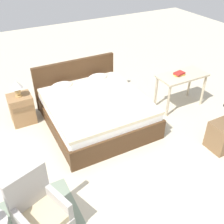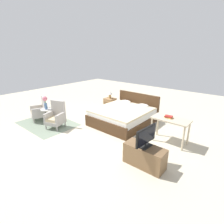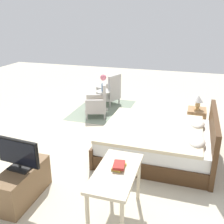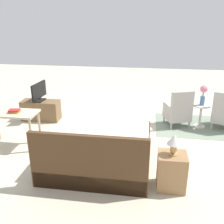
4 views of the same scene
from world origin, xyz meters
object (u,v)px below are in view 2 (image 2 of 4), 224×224
object	(u,v)px
armchair_by_window_right	(56,117)
tv_stand	(144,156)
armchair_by_window_left	(40,110)
flower_vase	(45,101)
nightstand	(110,105)
table_lamp	(110,93)
book_stack	(169,117)
bed	(124,115)
side_table	(47,115)
vanity_desk	(170,122)
tv_flatscreen	(146,137)

from	to	relation	value
armchair_by_window_right	tv_stand	world-z (taller)	armchair_by_window_right
armchair_by_window_left	armchair_by_window_right	world-z (taller)	same
armchair_by_window_right	flower_vase	distance (m)	0.71
nightstand	table_lamp	world-z (taller)	table_lamp
armchair_by_window_right	book_stack	bearing A→B (deg)	24.35
tv_stand	book_stack	distance (m)	1.55
bed	armchair_by_window_right	xyz separation A→B (m)	(-1.58, -1.82, 0.08)
flower_vase	table_lamp	world-z (taller)	flower_vase
bed	side_table	distance (m)	2.81
flower_vase	vanity_desk	size ratio (longest dim) A/B	0.46
vanity_desk	armchair_by_window_left	bearing A→B (deg)	-161.55
armchair_by_window_right	tv_stand	bearing A→B (deg)	1.16
armchair_by_window_right	vanity_desk	xyz separation A→B (m)	(3.45, 1.51, 0.25)
vanity_desk	nightstand	bearing A→B (deg)	162.38
nightstand	tv_flatscreen	distance (m)	4.00
bed	book_stack	bearing A→B (deg)	-9.48
side_table	tv_stand	bearing A→B (deg)	1.41
bed	flower_vase	bearing A→B (deg)	-138.77
armchair_by_window_right	nightstand	distance (m)	2.52
bed	nightstand	xyz separation A→B (m)	(-1.26, 0.68, -0.00)
flower_vase	tv_flatscreen	world-z (taller)	flower_vase
table_lamp	tv_flatscreen	distance (m)	3.97
side_table	nightstand	world-z (taller)	nightstand
bed	side_table	world-z (taller)	bed
book_stack	armchair_by_window_left	bearing A→B (deg)	-161.04
tv_flatscreen	armchair_by_window_left	bearing A→B (deg)	-179.11
tv_flatscreen	book_stack	xyz separation A→B (m)	(-0.10, 1.46, 0.02)
nightstand	table_lamp	bearing A→B (deg)	90.00
book_stack	table_lamp	bearing A→B (deg)	162.25
table_lamp	tv_stand	size ratio (longest dim) A/B	0.34
armchair_by_window_left	vanity_desk	size ratio (longest dim) A/B	0.88
bed	tv_flatscreen	world-z (taller)	tv_flatscreen
armchair_by_window_left	tv_flatscreen	distance (m)	4.55
armchair_by_window_right	flower_vase	xyz separation A→B (m)	(-0.54, -0.03, 0.47)
side_table	nightstand	bearing A→B (deg)	71.25
bed	table_lamp	bearing A→B (deg)	151.68
nightstand	vanity_desk	bearing A→B (deg)	-17.62
side_table	tv_stand	world-z (taller)	side_table
flower_vase	armchair_by_window_right	bearing A→B (deg)	3.03
flower_vase	armchair_by_window_left	bearing A→B (deg)	177.00
side_table	tv_stand	xyz separation A→B (m)	(4.00, 0.10, -0.10)
armchair_by_window_right	nightstand	bearing A→B (deg)	82.65
table_lamp	flower_vase	bearing A→B (deg)	-108.75
armchair_by_window_left	table_lamp	distance (m)	2.89
armchair_by_window_left	vanity_desk	xyz separation A→B (m)	(4.52, 1.51, 0.25)
table_lamp	book_stack	world-z (taller)	table_lamp
bed	armchair_by_window_right	world-z (taller)	bed
side_table	book_stack	bearing A→B (deg)	21.69
tv_stand	tv_flatscreen	world-z (taller)	tv_flatscreen
bed	vanity_desk	bearing A→B (deg)	-9.62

